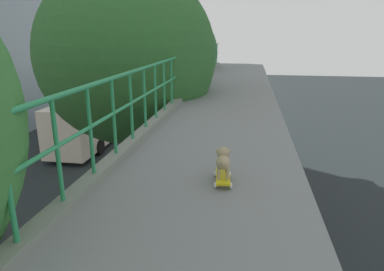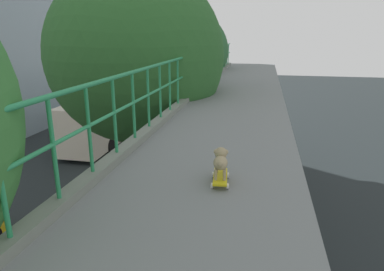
{
  "view_description": "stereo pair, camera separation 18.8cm",
  "coord_description": "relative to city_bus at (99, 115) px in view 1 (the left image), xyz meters",
  "views": [
    {
      "loc": [
        1.5,
        -3.17,
        7.14
      ],
      "look_at": [
        0.78,
        1.25,
        5.8
      ],
      "focal_mm": 32.06,
      "sensor_mm": 36.0,
      "label": 1
    },
    {
      "loc": [
        1.69,
        -3.13,
        7.14
      ],
      "look_at": [
        0.78,
        1.25,
        5.8
      ],
      "focal_mm": 32.06,
      "sensor_mm": 36.0,
      "label": 2
    }
  ],
  "objects": [
    {
      "name": "roadside_tree_mid",
      "position": [
        6.41,
        -11.54,
        4.67
      ],
      "size": [
        5.26,
        5.26,
        9.1
      ],
      "color": "#563222",
      "rests_on": "ground"
    },
    {
      "name": "roadside_tree_far",
      "position": [
        6.23,
        -4.27,
        4.42
      ],
      "size": [
        4.38,
        4.38,
        8.31
      ],
      "color": "brown",
      "rests_on": "ground"
    },
    {
      "name": "toy_skateboard",
      "position": [
        9.76,
        -17.79,
        3.74
      ],
      "size": [
        0.24,
        0.51,
        0.09
      ],
      "color": "gold",
      "rests_on": "overpass_deck"
    },
    {
      "name": "small_dog",
      "position": [
        9.76,
        -17.77,
        3.95
      ],
      "size": [
        0.19,
        0.41,
        0.32
      ],
      "color": "tan",
      "rests_on": "toy_skateboard"
    },
    {
      "name": "green_railing",
      "position": [
        8.25,
        -18.37,
        3.93
      ],
      "size": [
        0.2,
        32.99,
        1.16
      ],
      "color": "slate",
      "rests_on": "overpass_deck"
    },
    {
      "name": "overpass_deck",
      "position": [
        9.48,
        -18.37,
        3.44
      ],
      "size": [
        2.57,
        34.72,
        0.46
      ],
      "color": "slate",
      "rests_on": "bridge_pier"
    },
    {
      "name": "city_bus",
      "position": [
        0.0,
        0.0,
        0.0
      ],
      "size": [
        2.67,
        10.38,
        3.11
      ],
      "color": "beige",
      "rests_on": "ground"
    }
  ]
}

